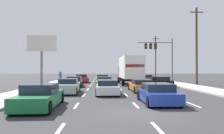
{
  "coord_description": "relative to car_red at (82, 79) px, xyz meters",
  "views": [
    {
      "loc": [
        -1.96,
        -10.26,
        2.07
      ],
      "look_at": [
        -0.59,
        18.43,
        2.39
      ],
      "focal_mm": 34.52,
      "sensor_mm": 36.0,
      "label": 1
    }
  ],
  "objects": [
    {
      "name": "car_blue",
      "position": [
        6.54,
        -20.89,
        -0.03
      ],
      "size": [
        1.97,
        4.15,
        1.22
      ],
      "color": "#1E389E",
      "rests_on": "ground_plane"
    },
    {
      "name": "car_silver",
      "position": [
        0.19,
        -14.89,
        -0.02
      ],
      "size": [
        1.94,
        4.61,
        1.26
      ],
      "color": "#B7BABF",
      "rests_on": "ground_plane"
    },
    {
      "name": "car_white",
      "position": [
        3.57,
        -15.9,
        -0.03
      ],
      "size": [
        1.93,
        4.55,
        1.2
      ],
      "color": "white",
      "rests_on": "ground_plane"
    },
    {
      "name": "traffic_signal_mast",
      "position": [
        12.73,
        3.13,
        4.96
      ],
      "size": [
        6.21,
        0.69,
        7.49
      ],
      "color": "#595B56",
      "rests_on": "ground_plane"
    },
    {
      "name": "car_orange",
      "position": [
        6.8,
        -13.84,
        -0.07
      ],
      "size": [
        1.96,
        4.59,
        1.13
      ],
      "color": "orange",
      "rests_on": "ground_plane"
    },
    {
      "name": "pedestrian_near_corner",
      "position": [
        -3.1,
        -1.31,
        0.39
      ],
      "size": [
        0.38,
        0.38,
        1.71
      ],
      "color": "brown",
      "rests_on": "sidewalk_left"
    },
    {
      "name": "box_truck",
      "position": [
        6.88,
        -5.08,
        1.57
      ],
      "size": [
        2.69,
        9.05,
        3.75
      ],
      "color": "white",
      "rests_on": "ground_plane"
    },
    {
      "name": "car_green",
      "position": [
        -0.2,
        -22.16,
        -0.01
      ],
      "size": [
        1.99,
        4.69,
        1.29
      ],
      "color": "#196B38",
      "rests_on": "ground_plane"
    },
    {
      "name": "utility_pole_mid",
      "position": [
        15.76,
        -5.87,
        4.71
      ],
      "size": [
        1.8,
        0.28,
        10.33
      ],
      "color": "brown",
      "rests_on": "ground_plane"
    },
    {
      "name": "car_red",
      "position": [
        0.0,
        0.0,
        0.0
      ],
      "size": [
        1.94,
        4.13,
        1.31
      ],
      "color": "red",
      "rests_on": "ground_plane"
    },
    {
      "name": "car_yellow",
      "position": [
        3.2,
        -1.16,
        -0.0
      ],
      "size": [
        2.04,
        4.33,
        1.27
      ],
      "color": "yellow",
      "rests_on": "ground_plane"
    },
    {
      "name": "car_tan",
      "position": [
        3.4,
        -8.84,
        -0.05
      ],
      "size": [
        2.01,
        4.22,
        1.21
      ],
      "color": "tan",
      "rests_on": "ground_plane"
    },
    {
      "name": "sidewalk_right",
      "position": [
        13.56,
        -3.68,
        -0.53
      ],
      "size": [
        3.07,
        80.0,
        0.14
      ],
      "primitive_type": "cube",
      "color": "#B2AFA8",
      "rests_on": "ground_plane"
    },
    {
      "name": "ground_plane",
      "position": [
        5.08,
        1.32,
        -0.6
      ],
      "size": [
        140.0,
        140.0,
        0.0
      ],
      "primitive_type": "plane",
      "color": "#333335"
    },
    {
      "name": "car_gray",
      "position": [
        10.21,
        0.17,
        -0.03
      ],
      "size": [
        1.84,
        4.38,
        1.25
      ],
      "color": "slate",
      "rests_on": "ground_plane"
    },
    {
      "name": "car_navy",
      "position": [
        -0.16,
        -7.83,
        -0.03
      ],
      "size": [
        1.92,
        4.21,
        1.24
      ],
      "color": "#141E4C",
      "rests_on": "ground_plane"
    },
    {
      "name": "utility_pole_far",
      "position": [
        16.18,
        17.71,
        4.62
      ],
      "size": [
        1.8,
        0.28,
        10.16
      ],
      "color": "brown",
      "rests_on": "ground_plane"
    },
    {
      "name": "lane_markings",
      "position": [
        5.08,
        -4.07,
        -0.59
      ],
      "size": [
        6.94,
        57.0,
        0.01
      ],
      "color": "silver",
      "rests_on": "ground_plane"
    },
    {
      "name": "car_black",
      "position": [
        10.36,
        -7.75,
        -0.02
      ],
      "size": [
        2.0,
        4.59,
        1.22
      ],
      "color": "black",
      "rests_on": "ground_plane"
    },
    {
      "name": "sidewalk_left",
      "position": [
        -3.41,
        -3.68,
        -0.53
      ],
      "size": [
        3.07,
        80.0,
        0.14
      ],
      "primitive_type": "cube",
      "color": "#B2AFA8",
      "rests_on": "ground_plane"
    },
    {
      "name": "roadside_billboard",
      "position": [
        -6.4,
        0.59,
        4.82
      ],
      "size": [
        4.6,
        0.36,
        7.49
      ],
      "color": "slate",
      "rests_on": "ground_plane"
    }
  ]
}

